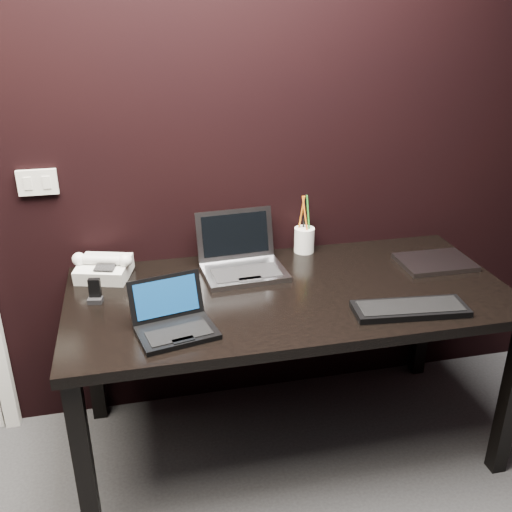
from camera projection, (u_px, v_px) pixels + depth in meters
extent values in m
plane|color=black|center=(194.00, 128.00, 2.28)|extent=(4.00, 0.00, 4.00)
cube|color=silver|center=(38.00, 182.00, 2.22)|extent=(0.15, 0.02, 0.10)
cube|color=silver|center=(28.00, 184.00, 2.20)|extent=(0.03, 0.01, 0.05)
cube|color=silver|center=(47.00, 182.00, 2.21)|extent=(0.03, 0.01, 0.05)
cube|color=black|center=(290.00, 295.00, 2.22)|extent=(1.70, 0.80, 0.04)
cube|color=black|center=(84.00, 466.00, 1.90)|extent=(0.06, 0.06, 0.70)
cube|color=black|center=(510.00, 399.00, 2.22)|extent=(0.06, 0.06, 0.70)
cube|color=black|center=(92.00, 351.00, 2.52)|extent=(0.06, 0.06, 0.70)
cube|color=black|center=(423.00, 312.00, 2.84)|extent=(0.06, 0.06, 0.70)
cube|color=black|center=(177.00, 333.00, 1.91)|extent=(0.29, 0.23, 0.02)
cube|color=black|center=(179.00, 333.00, 1.89)|extent=(0.23, 0.14, 0.00)
cube|color=black|center=(183.00, 340.00, 1.85)|extent=(0.08, 0.04, 0.00)
cube|color=black|center=(166.00, 297.00, 1.97)|extent=(0.26, 0.11, 0.15)
cube|color=navy|center=(166.00, 297.00, 1.96)|extent=(0.22, 0.09, 0.12)
cube|color=#9D9DA2|center=(244.00, 272.00, 2.33)|extent=(0.34, 0.26, 0.02)
cube|color=black|center=(246.00, 273.00, 2.30)|extent=(0.28, 0.15, 0.00)
cube|color=#959499|center=(250.00, 279.00, 2.24)|extent=(0.09, 0.04, 0.00)
cube|color=gray|center=(235.00, 234.00, 2.41)|extent=(0.33, 0.09, 0.21)
cube|color=black|center=(235.00, 234.00, 2.40)|extent=(0.29, 0.07, 0.17)
cube|color=black|center=(410.00, 309.00, 2.05)|extent=(0.42, 0.18, 0.02)
cube|color=black|center=(410.00, 306.00, 2.04)|extent=(0.38, 0.15, 0.00)
cube|color=#99989E|center=(435.00, 262.00, 2.42)|extent=(0.30, 0.22, 0.02)
cube|color=silver|center=(104.00, 270.00, 2.30)|extent=(0.24, 0.23, 0.08)
cylinder|color=silver|center=(102.00, 260.00, 2.27)|extent=(0.19, 0.09, 0.04)
sphere|color=white|center=(79.00, 259.00, 2.27)|extent=(0.07, 0.07, 0.06)
sphere|color=white|center=(125.00, 260.00, 2.26)|extent=(0.07, 0.07, 0.06)
cube|color=black|center=(105.00, 267.00, 2.24)|extent=(0.09, 0.08, 0.01)
cube|color=black|center=(95.00, 290.00, 2.11)|extent=(0.05, 0.03, 0.09)
cube|color=black|center=(95.00, 300.00, 2.11)|extent=(0.06, 0.05, 0.02)
cylinder|color=white|center=(304.00, 240.00, 2.53)|extent=(0.11, 0.11, 0.11)
cylinder|color=orange|center=(301.00, 214.00, 2.48)|extent=(0.03, 0.03, 0.17)
cylinder|color=#258729|center=(308.00, 214.00, 2.48)|extent=(0.02, 0.02, 0.17)
cylinder|color=black|center=(305.00, 213.00, 2.49)|extent=(0.02, 0.02, 0.17)
cylinder|color=#D76014|center=(305.00, 215.00, 2.47)|extent=(0.03, 0.03, 0.17)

